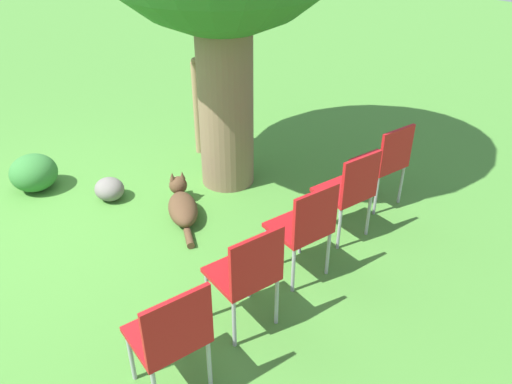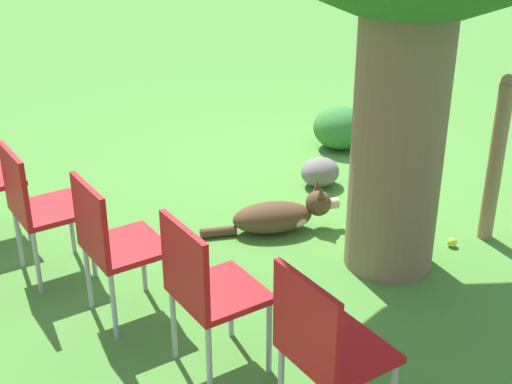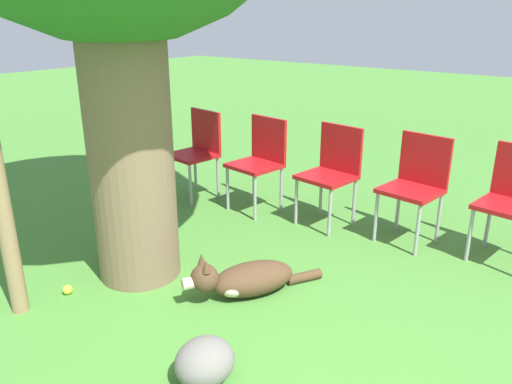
% 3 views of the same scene
% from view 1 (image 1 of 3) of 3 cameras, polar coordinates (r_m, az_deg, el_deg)
% --- Properties ---
extents(ground_plane, '(30.00, 30.00, 0.00)m').
position_cam_1_polar(ground_plane, '(5.36, -16.57, -2.31)').
color(ground_plane, '#478433').
extents(dog, '(0.94, 0.58, 0.35)m').
position_cam_1_polar(dog, '(5.09, -8.45, -1.46)').
color(dog, '#513823').
rests_on(dog, ground_plane).
extents(fence_post, '(0.11, 0.11, 1.21)m').
position_cam_1_polar(fence_post, '(6.19, -6.70, 9.71)').
color(fence_post, '#937551').
rests_on(fence_post, ground_plane).
extents(red_chair_0, '(0.47, 0.49, 0.90)m').
position_cam_1_polar(red_chair_0, '(3.18, -9.63, -15.69)').
color(red_chair_0, '#B21419').
rests_on(red_chair_0, ground_plane).
extents(red_chair_1, '(0.47, 0.49, 0.90)m').
position_cam_1_polar(red_chair_1, '(3.56, -0.95, -9.10)').
color(red_chair_1, '#B21419').
rests_on(red_chair_1, ground_plane).
extents(red_chair_2, '(0.47, 0.49, 0.90)m').
position_cam_1_polar(red_chair_2, '(4.05, 5.63, -3.78)').
color(red_chair_2, '#B21419').
rests_on(red_chair_2, ground_plane).
extents(red_chair_3, '(0.47, 0.49, 0.90)m').
position_cam_1_polar(red_chair_3, '(4.60, 10.66, 0.37)').
color(red_chair_3, '#B21419').
rests_on(red_chair_3, ground_plane).
extents(red_chair_4, '(0.47, 0.49, 0.90)m').
position_cam_1_polar(red_chair_4, '(5.19, 14.57, 3.61)').
color(red_chair_4, '#B21419').
rests_on(red_chair_4, ground_plane).
extents(tennis_ball, '(0.07, 0.07, 0.07)m').
position_cam_1_polar(tennis_ball, '(6.16, -5.18, 3.85)').
color(tennis_ball, '#CCE033').
rests_on(tennis_ball, ground_plane).
extents(garden_rock, '(0.33, 0.30, 0.24)m').
position_cam_1_polar(garden_rock, '(5.54, -16.40, 0.32)').
color(garden_rock, slate).
rests_on(garden_rock, ground_plane).
extents(low_shrub, '(0.50, 0.50, 0.40)m').
position_cam_1_polar(low_shrub, '(5.98, -24.07, 2.03)').
color(low_shrub, '#337533').
rests_on(low_shrub, ground_plane).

